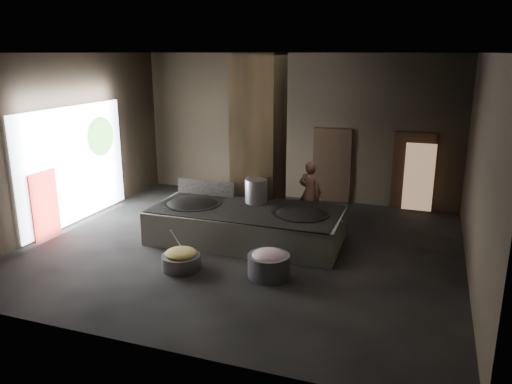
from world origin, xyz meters
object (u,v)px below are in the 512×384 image
at_px(veg_basin, 181,262).
at_px(hearth_platform, 247,225).
at_px(wok_left, 193,206).
at_px(meat_basin, 269,266).
at_px(stock_pot, 256,191).
at_px(wok_right, 301,217).
at_px(cook, 310,192).

bearing_deg(veg_basin, hearth_platform, 70.19).
height_order(wok_left, meat_basin, wok_left).
height_order(hearth_platform, wok_left, wok_left).
relative_size(hearth_platform, veg_basin, 5.51).
bearing_deg(stock_pot, veg_basin, -106.87).
xyz_separation_m(stock_pot, meat_basin, (1.12, -2.35, -0.89)).
bearing_deg(meat_basin, veg_basin, -172.38).
xyz_separation_m(hearth_platform, wok_left, (-1.45, -0.05, 0.35)).
bearing_deg(wok_left, meat_basin, -33.77).
xyz_separation_m(wok_right, meat_basin, (-0.18, -1.85, -0.51)).
bearing_deg(cook, wok_right, 98.49).
height_order(wok_left, cook, cook).
height_order(stock_pot, cook, cook).
relative_size(wok_left, veg_basin, 1.74).
distance_m(hearth_platform, stock_pot, 0.91).
distance_m(stock_pot, meat_basin, 2.75).
bearing_deg(hearth_platform, veg_basin, -111.67).
bearing_deg(wok_right, veg_basin, -134.79).
relative_size(stock_pot, veg_basin, 0.72).
xyz_separation_m(cook, meat_basin, (0.04, -3.66, -0.61)).
height_order(hearth_platform, wok_right, wok_right).
height_order(wok_left, stock_pot, stock_pot).
bearing_deg(wok_right, stock_pot, 158.96).
height_order(hearth_platform, stock_pot, stock_pot).
xyz_separation_m(hearth_platform, wok_right, (1.35, 0.05, 0.35)).
height_order(wok_right, meat_basin, wok_right).
height_order(hearth_platform, veg_basin, hearth_platform).
distance_m(wok_right, veg_basin, 3.03).
bearing_deg(hearth_platform, cook, 56.77).
distance_m(stock_pot, cook, 1.72).
relative_size(wok_left, wok_right, 1.07).
distance_m(cook, meat_basin, 3.71).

